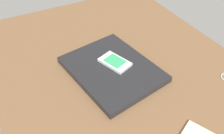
# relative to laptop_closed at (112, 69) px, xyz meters

# --- Properties ---
(desk_surface) EXTENTS (1.20, 0.80, 0.03)m
(desk_surface) POSITION_rel_laptop_closed_xyz_m (0.07, 0.03, -0.03)
(desk_surface) COLOR brown
(desk_surface) RESTS_ON ground
(laptop_closed) EXTENTS (0.34, 0.29, 0.02)m
(laptop_closed) POSITION_rel_laptop_closed_xyz_m (0.00, 0.00, 0.00)
(laptop_closed) COLOR black
(laptop_closed) RESTS_ON desk_surface
(cell_phone_on_laptop) EXTENTS (0.12, 0.09, 0.01)m
(cell_phone_on_laptop) POSITION_rel_laptop_closed_xyz_m (-0.01, 0.02, 0.02)
(cell_phone_on_laptop) COLOR silver
(cell_phone_on_laptop) RESTS_ON laptop_closed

